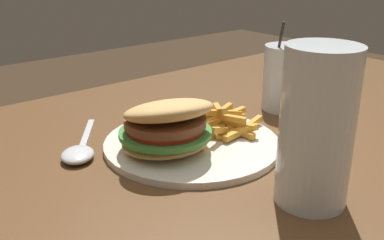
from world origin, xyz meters
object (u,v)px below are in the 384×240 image
Objects in this scene: beer_glass at (316,132)px; spoon at (78,153)px; meal_plate_near at (180,132)px; juice_glass at (285,79)px.

spoon is at bearing -60.57° from beer_glass.
meal_plate_near is 1.42× the size of beer_glass.
spoon is (0.16, -0.29, -0.08)m from beer_glass.
juice_glass is (-0.27, -0.03, 0.03)m from meal_plate_near.
beer_glass reaches higher than meal_plate_near.
beer_glass is 1.12× the size of spoon.
meal_plate_near is 1.60× the size of juice_glass.
meal_plate_near is at bearing 6.33° from juice_glass.
meal_plate_near is at bearing 92.39° from spoon.
beer_glass is (-0.04, 0.21, 0.06)m from meal_plate_near.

